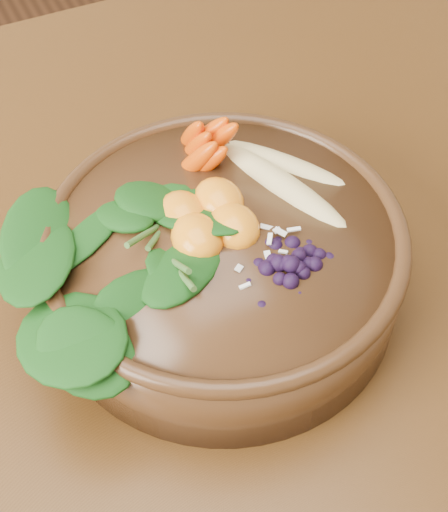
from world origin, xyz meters
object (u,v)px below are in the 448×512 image
at_px(kale_heap, 126,209).
at_px(mandarin_cluster, 208,206).
at_px(stoneware_bowl, 224,263).
at_px(blueberry_pile, 290,250).
at_px(banana_halves, 284,160).
at_px(carrot_cluster, 191,118).

distance_m(kale_heap, mandarin_cluster, 0.07).
bearing_deg(mandarin_cluster, stoneware_bowl, -71.62).
bearing_deg(blueberry_pile, banana_halves, 63.20).
distance_m(kale_heap, carrot_cluster, 0.10).
relative_size(carrot_cluster, banana_halves, 0.48).
relative_size(stoneware_bowl, banana_halves, 1.75).
distance_m(stoneware_bowl, banana_halves, 0.10).
bearing_deg(carrot_cluster, stoneware_bowl, -123.69).
height_order(carrot_cluster, blueberry_pile, carrot_cluster).
bearing_deg(stoneware_bowl, kale_heap, 151.59).
distance_m(stoneware_bowl, blueberry_pile, 0.09).
bearing_deg(banana_halves, stoneware_bowl, -177.26).
bearing_deg(stoneware_bowl, mandarin_cluster, 108.38).
bearing_deg(banana_halves, kale_heap, 156.45).
height_order(kale_heap, mandarin_cluster, kale_heap).
relative_size(carrot_cluster, blueberry_pile, 0.60).
height_order(kale_heap, banana_halves, kale_heap).
xyz_separation_m(carrot_cluster, banana_halves, (0.06, -0.06, -0.03)).
relative_size(stoneware_bowl, blueberry_pile, 2.16).
bearing_deg(stoneware_bowl, carrot_cluster, 81.03).
bearing_deg(stoneware_bowl, banana_halves, 27.46).
height_order(kale_heap, blueberry_pile, kale_heap).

